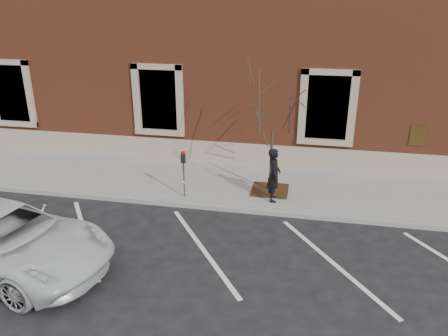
% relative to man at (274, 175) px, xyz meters
% --- Properties ---
extents(ground, '(120.00, 120.00, 0.00)m').
position_rel_man_xyz_m(ground, '(-1.50, -0.66, -0.97)').
color(ground, '#28282B').
rests_on(ground, ground).
extents(sidewalk_near, '(40.00, 3.50, 0.15)m').
position_rel_man_xyz_m(sidewalk_near, '(-1.50, 1.09, -0.90)').
color(sidewalk_near, '#ABA9A0').
rests_on(sidewalk_near, ground).
extents(curb_near, '(40.00, 0.12, 0.15)m').
position_rel_man_xyz_m(curb_near, '(-1.50, -0.71, -0.90)').
color(curb_near, '#9E9E99').
rests_on(curb_near, ground).
extents(parking_stripes, '(28.00, 4.40, 0.01)m').
position_rel_man_xyz_m(parking_stripes, '(-1.50, -2.86, -0.97)').
color(parking_stripes, silver).
rests_on(parking_stripes, ground).
extents(building_civic, '(40.00, 8.62, 8.00)m').
position_rel_man_xyz_m(building_civic, '(-1.50, 7.09, 3.02)').
color(building_civic, brown).
rests_on(building_civic, ground).
extents(man, '(0.43, 0.62, 1.64)m').
position_rel_man_xyz_m(man, '(0.00, 0.00, 0.00)').
color(man, black).
rests_on(man, sidewalk_near).
extents(parking_meter, '(0.13, 0.10, 1.47)m').
position_rel_man_xyz_m(parking_meter, '(-2.70, -0.28, 0.20)').
color(parking_meter, '#595B60').
rests_on(parking_meter, sidewalk_near).
extents(tree_grate, '(1.16, 1.16, 0.03)m').
position_rel_man_xyz_m(tree_grate, '(-0.16, 0.67, -0.81)').
color(tree_grate, '#402614').
rests_on(tree_grate, sidewalk_near).
extents(sapling, '(2.18, 2.18, 3.64)m').
position_rel_man_xyz_m(sapling, '(-0.16, 0.67, 1.72)').
color(sapling, '#3D2E25').
rests_on(sapling, sidewalk_near).
extents(white_truck, '(5.65, 3.43, 1.46)m').
position_rel_man_xyz_m(white_truck, '(-5.82, -4.47, -0.24)').
color(white_truck, silver).
rests_on(white_truck, ground).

